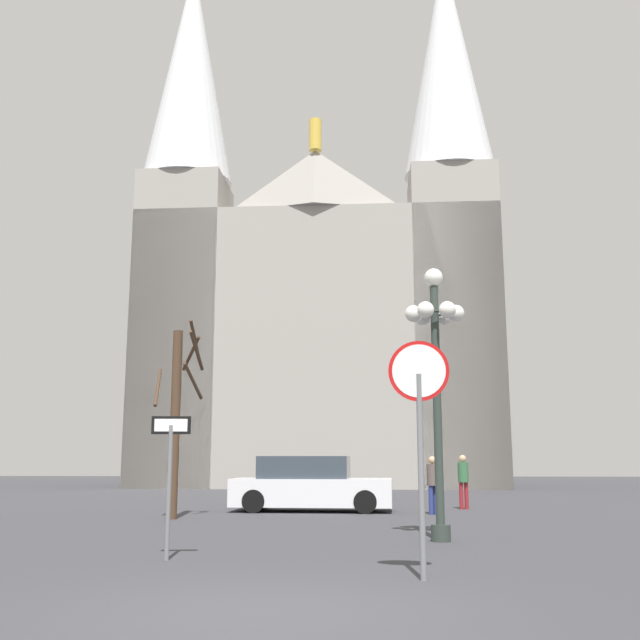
% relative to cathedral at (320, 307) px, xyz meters
% --- Properties ---
extents(ground_plane, '(120.00, 120.00, 0.00)m').
position_rel_cathedral_xyz_m(ground_plane, '(1.30, -35.06, -10.18)').
color(ground_plane, '#38383D').
extents(cathedral, '(20.09, 11.96, 31.94)m').
position_rel_cathedral_xyz_m(cathedral, '(0.00, 0.00, 0.00)').
color(cathedral, gray).
rests_on(cathedral, ground).
extents(stop_sign, '(0.78, 0.11, 2.98)m').
position_rel_cathedral_xyz_m(stop_sign, '(3.05, -33.01, -8.09)').
color(stop_sign, slate).
rests_on(stop_sign, ground).
extents(one_way_arrow_sign, '(0.59, 0.10, 2.12)m').
position_rel_cathedral_xyz_m(one_way_arrow_sign, '(-0.59, -31.30, -8.83)').
color(one_way_arrow_sign, slate).
rests_on(one_way_arrow_sign, ground).
extents(street_lamp, '(1.13, 1.03, 5.11)m').
position_rel_cathedral_xyz_m(street_lamp, '(3.73, -28.49, -6.81)').
color(street_lamp, '#2D3833').
rests_on(street_lamp, ground).
extents(bare_tree, '(1.22, 1.24, 5.00)m').
position_rel_cathedral_xyz_m(bare_tree, '(-2.41, -23.60, -7.58)').
color(bare_tree, '#473323').
rests_on(bare_tree, ground).
extents(parked_car_near_white, '(4.66, 2.00, 1.56)m').
position_rel_cathedral_xyz_m(parked_car_near_white, '(0.82, -20.61, -9.46)').
color(parked_car_near_white, silver).
rests_on(parked_car_near_white, ground).
extents(pedestrian_walking, '(0.32, 0.32, 1.60)m').
position_rel_cathedral_xyz_m(pedestrian_walking, '(5.38, -19.40, -9.22)').
color(pedestrian_walking, maroon).
rests_on(pedestrian_walking, ground).
extents(pedestrian_standing, '(0.32, 0.32, 1.55)m').
position_rel_cathedral_xyz_m(pedestrian_standing, '(4.25, -21.66, -9.25)').
color(pedestrian_standing, navy).
rests_on(pedestrian_standing, ground).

